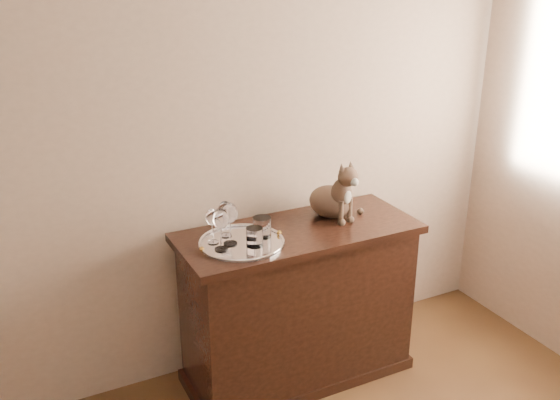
% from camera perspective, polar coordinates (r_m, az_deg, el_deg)
% --- Properties ---
extents(wall_back, '(4.00, 0.10, 2.70)m').
position_cam_1_polar(wall_back, '(2.95, -11.47, 6.30)').
color(wall_back, tan).
rests_on(wall_back, ground).
extents(sideboard, '(1.20, 0.50, 0.85)m').
position_cam_1_polar(sideboard, '(3.25, 1.64, -9.55)').
color(sideboard, black).
rests_on(sideboard, ground).
extents(tray, '(0.40, 0.40, 0.01)m').
position_cam_1_polar(tray, '(2.90, -3.52, -3.99)').
color(tray, white).
rests_on(tray, sideboard).
extents(wine_glass_a, '(0.06, 0.06, 0.17)m').
position_cam_1_polar(wine_glass_a, '(2.88, -6.19, -2.37)').
color(wine_glass_a, silver).
rests_on(wine_glass_a, tray).
extents(wine_glass_b, '(0.07, 0.07, 0.18)m').
position_cam_1_polar(wine_glass_b, '(2.94, -5.02, -1.71)').
color(wine_glass_b, silver).
rests_on(wine_glass_b, tray).
extents(wine_glass_c, '(0.08, 0.08, 0.20)m').
position_cam_1_polar(wine_glass_c, '(2.80, -5.44, -2.69)').
color(wine_glass_c, silver).
rests_on(wine_glass_c, tray).
extents(wine_glass_d, '(0.08, 0.08, 0.20)m').
position_cam_1_polar(wine_glass_d, '(2.85, -4.63, -2.17)').
color(wine_glass_d, white).
rests_on(wine_glass_d, tray).
extents(tumbler_a, '(0.08, 0.08, 0.09)m').
position_cam_1_polar(tumbler_a, '(2.85, -2.35, -3.40)').
color(tumbler_a, silver).
rests_on(tumbler_a, tray).
extents(tumbler_c, '(0.09, 0.09, 0.10)m').
position_cam_1_polar(tumbler_c, '(2.94, -1.66, -2.50)').
color(tumbler_c, silver).
rests_on(tumbler_c, tray).
extents(cat, '(0.36, 0.34, 0.32)m').
position_cam_1_polar(cat, '(3.16, 4.71, 1.20)').
color(cat, brown).
rests_on(cat, sideboard).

